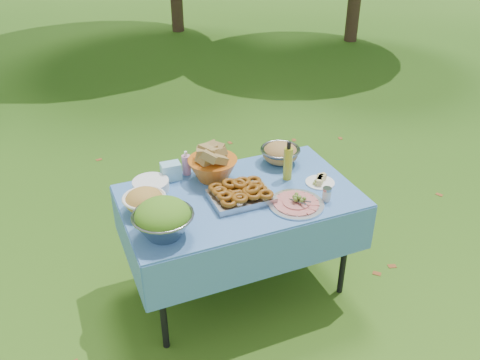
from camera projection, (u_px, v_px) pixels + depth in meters
name	position (u px, v px, depth m)	size (l,w,h in m)	color
ground	(240.00, 286.00, 3.58)	(80.00, 80.00, 0.00)	#0F3409
picnic_table	(240.00, 243.00, 3.38)	(1.46, 0.86, 0.76)	#84C0FF
salad_bowl	(163.00, 219.00, 2.77)	(0.34, 0.34, 0.22)	gray
pasta_bowl_white	(144.00, 200.00, 3.00)	(0.25, 0.25, 0.14)	white
plate_stack	(151.00, 185.00, 3.22)	(0.23, 0.23, 0.07)	white
wipes_box	(171.00, 171.00, 3.33)	(0.12, 0.09, 0.11)	#98DDF7
sanitizer_bottle	(186.00, 163.00, 3.37)	(0.06, 0.06, 0.17)	pink
bread_bowl	(213.00, 164.00, 3.31)	(0.32, 0.32, 0.22)	#CE6418
pasta_bowl_steel	(280.00, 153.00, 3.52)	(0.27, 0.27, 0.14)	gray
fried_tray	(241.00, 194.00, 3.11)	(0.38, 0.27, 0.09)	#ABABB0
charcuterie_platter	(296.00, 200.00, 3.07)	(0.34, 0.34, 0.08)	silver
oil_bottle	(288.00, 161.00, 3.29)	(0.06, 0.06, 0.27)	gold
cheese_plate	(320.00, 180.00, 3.30)	(0.19, 0.19, 0.05)	white
shaker	(327.00, 194.00, 3.11)	(0.06, 0.06, 0.09)	silver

